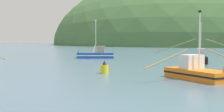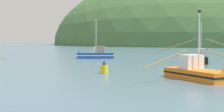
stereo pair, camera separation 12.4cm
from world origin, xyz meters
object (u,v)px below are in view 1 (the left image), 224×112
Objects in this scene: fishing_boat_black at (200,58)px; channel_buoy at (104,68)px; fishing_boat_orange at (196,72)px; fishing_boat_blue at (96,55)px.

fishing_boat_black reaches higher than channel_buoy.
fishing_boat_black is at bearing 135.55° from fishing_boat_orange.
fishing_boat_black is 22.10m from fishing_boat_orange.
fishing_boat_blue is 0.77× the size of fishing_boat_black.
fishing_boat_orange is at bearing 175.21° from fishing_boat_black.
fishing_boat_orange is (-0.94, -22.08, -0.03)m from fishing_boat_black.
fishing_boat_blue is 8.25× the size of channel_buoy.
fishing_boat_blue is 1.35× the size of fishing_boat_orange.
fishing_boat_blue is 20.47m from fishing_boat_black.
channel_buoy is at bearing -145.56° from fishing_boat_orange.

